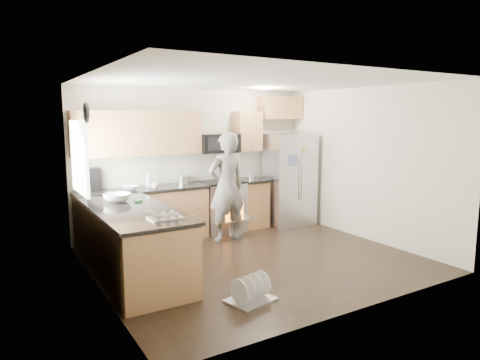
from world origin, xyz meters
TOP-DOWN VIEW (x-y plane):
  - ground at (0.00, 0.00)m, footprint 4.50×4.50m
  - room_shell at (-0.04, 0.02)m, footprint 4.54×4.04m
  - back_cabinet_run at (-0.59, 1.75)m, footprint 4.45×0.64m
  - peninsula at (-1.75, 0.25)m, footprint 0.96×2.36m
  - stove_range at (0.35, 1.69)m, footprint 0.76×0.97m
  - refrigerator at (1.75, 1.46)m, footprint 0.93×0.75m
  - person at (0.13, 1.09)m, footprint 0.68×0.45m
  - dish_rack at (-0.85, -1.21)m, footprint 0.60×0.52m

SIDE VIEW (x-z plane):
  - ground at x=0.00m, z-range 0.00..0.00m
  - dish_rack at x=-0.85m, z-range -0.07..0.25m
  - peninsula at x=-1.75m, z-range -0.06..0.98m
  - stove_range at x=0.35m, z-range -0.22..1.57m
  - refrigerator at x=1.75m, z-range 0.00..1.77m
  - person at x=0.13m, z-range 0.00..1.85m
  - back_cabinet_run at x=-0.59m, z-range -0.29..2.21m
  - room_shell at x=-0.04m, z-range 0.36..2.98m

